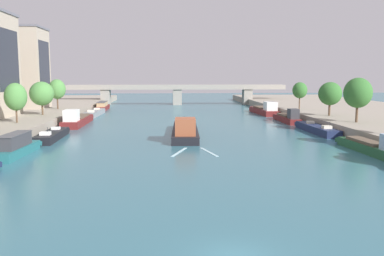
{
  "coord_description": "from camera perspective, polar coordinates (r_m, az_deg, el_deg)",
  "views": [
    {
      "loc": [
        -3.44,
        -19.22,
        9.26
      ],
      "look_at": [
        0.0,
        35.33,
        2.19
      ],
      "focal_mm": 37.73,
      "sensor_mm": 36.0,
      "label": 1
    }
  ],
  "objects": [
    {
      "name": "barge_midriver",
      "position": [
        62.26,
        -0.98,
        -0.28
      ],
      "size": [
        4.65,
        20.9,
        3.38
      ],
      "color": "black",
      "rests_on": "ground"
    },
    {
      "name": "tree_left_nearest",
      "position": [
        70.19,
        -23.67,
        4.05
      ],
      "size": [
        3.5,
        3.5,
        6.34
      ],
      "color": "brown",
      "rests_on": "quay_left"
    },
    {
      "name": "moored_boat_right_upstream",
      "position": [
        69.58,
        17.18,
        -0.1
      ],
      "size": [
        2.71,
        14.75,
        2.27
      ],
      "color": "#1E284C",
      "rests_on": "ground"
    },
    {
      "name": "tree_left_distant",
      "position": [
        82.27,
        -20.48,
        4.57
      ],
      "size": [
        4.52,
        4.52,
        6.38
      ],
      "color": "brown",
      "rests_on": "quay_left"
    },
    {
      "name": "moored_boat_left_upstream",
      "position": [
        79.71,
        -15.92,
        1.13
      ],
      "size": [
        3.33,
        16.76,
        3.32
      ],
      "color": "maroon",
      "rests_on": "ground"
    },
    {
      "name": "tree_left_midway",
      "position": [
        96.27,
        -18.54,
        5.22
      ],
      "size": [
        3.76,
        3.76,
        6.69
      ],
      "color": "brown",
      "rests_on": "quay_left"
    },
    {
      "name": "moored_boat_left_gap_after",
      "position": [
        62.98,
        -19.17,
        -0.96
      ],
      "size": [
        2.82,
        12.78,
        2.21
      ],
      "color": "black",
      "rests_on": "ground"
    },
    {
      "name": "tree_right_end_of_row",
      "position": [
        79.99,
        18.93,
        4.61
      ],
      "size": [
        4.28,
        4.28,
        6.31
      ],
      "color": "brown",
      "rests_on": "quay_right"
    },
    {
      "name": "moored_boat_left_far",
      "position": [
        51.4,
        -23.55,
        -2.38
      ],
      "size": [
        2.49,
        10.55,
        2.67
      ],
      "color": "#23666B",
      "rests_on": "ground"
    },
    {
      "name": "building_left_corner",
      "position": [
        103.1,
        -24.09,
        7.8
      ],
      "size": [
        15.24,
        10.13,
        18.67
      ],
      "color": "#B2A38E",
      "rests_on": "quay_left"
    },
    {
      "name": "wake_behind_barge",
      "position": [
        49.49,
        0.29,
        -3.4
      ],
      "size": [
        5.6,
        6.01,
        0.03
      ],
      "color": "#A5D1DB",
      "rests_on": "ground"
    },
    {
      "name": "moored_boat_left_midway",
      "position": [
        98.16,
        -13.6,
        2.1
      ],
      "size": [
        2.87,
        15.37,
        2.25
      ],
      "color": "gray",
      "rests_on": "ground"
    },
    {
      "name": "tree_right_third",
      "position": [
        70.0,
        22.39,
        4.61
      ],
      "size": [
        4.45,
        4.45,
        7.17
      ],
      "color": "brown",
      "rests_on": "quay_right"
    },
    {
      "name": "moored_boat_right_downstream",
      "position": [
        83.35,
        13.34,
        1.41
      ],
      "size": [
        2.45,
        13.38,
        3.0
      ],
      "color": "maroon",
      "rests_on": "ground"
    },
    {
      "name": "moored_boat_right_lone",
      "position": [
        100.26,
        10.23,
        2.52
      ],
      "size": [
        4.09,
        16.66,
        3.3
      ],
      "color": "maroon",
      "rests_on": "ground"
    },
    {
      "name": "moored_boat_left_lone",
      "position": [
        113.6,
        -12.52,
        3.0
      ],
      "size": [
        2.99,
        14.29,
        2.3
      ],
      "color": "maroon",
      "rests_on": "ground"
    },
    {
      "name": "tree_right_nearest",
      "position": [
        93.99,
        15.0,
        5.17
      ],
      "size": [
        3.29,
        3.29,
        6.05
      ],
      "color": "brown",
      "rests_on": "quay_right"
    },
    {
      "name": "moored_boat_right_far",
      "position": [
        52.86,
        24.2,
        -2.43
      ],
      "size": [
        2.7,
        14.05,
        2.86
      ],
      "color": "#235633",
      "rests_on": "ground"
    },
    {
      "name": "bridge_far",
      "position": [
        130.47,
        -2.1,
        5.15
      ],
      "size": [
        69.71,
        4.4,
        6.46
      ],
      "color": "gray",
      "rests_on": "ground"
    }
  ]
}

